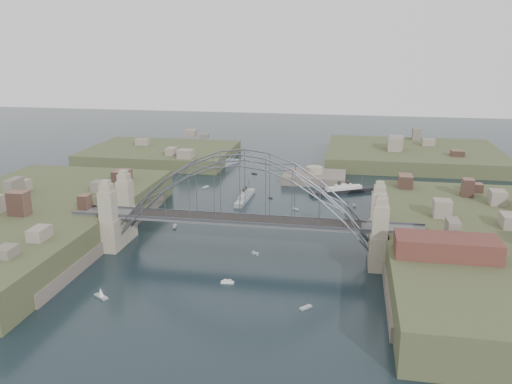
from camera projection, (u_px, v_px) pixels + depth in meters
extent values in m
plane|color=black|center=(243.00, 252.00, 128.95)|extent=(500.00, 500.00, 0.00)
cube|color=#555558|center=(243.00, 221.00, 126.75)|extent=(84.00, 6.00, 0.70)
cube|color=#4C4F57|center=(240.00, 223.00, 123.76)|extent=(84.00, 0.25, 0.50)
cube|color=#4C4F57|center=(245.00, 215.00, 129.43)|extent=(84.00, 0.25, 0.50)
cube|color=black|center=(243.00, 218.00, 126.59)|extent=(55.20, 5.20, 0.35)
cube|color=gray|center=(109.00, 216.00, 127.15)|extent=(3.40, 3.40, 17.70)
cube|color=gray|center=(126.00, 204.00, 136.61)|extent=(3.40, 3.40, 17.70)
cube|color=gray|center=(380.00, 233.00, 116.41)|extent=(3.40, 3.40, 17.70)
cube|color=gray|center=(378.00, 218.00, 125.87)|extent=(3.40, 3.40, 17.70)
cube|color=gray|center=(119.00, 229.00, 133.22)|extent=(4.08, 13.80, 8.00)
cube|color=gray|center=(377.00, 245.00, 122.47)|extent=(4.08, 13.80, 8.00)
cube|color=#3E4527|center=(23.00, 230.00, 138.28)|extent=(50.00, 90.00, 12.00)
cube|color=#5B5148|center=(105.00, 239.00, 134.72)|extent=(6.00, 70.00, 4.00)
cube|color=#3E4527|center=(499.00, 261.00, 118.51)|extent=(50.00, 90.00, 12.00)
cube|color=#5B5148|center=(394.00, 259.00, 122.62)|extent=(6.00, 70.00, 4.00)
cube|color=#3E4527|center=(161.00, 158.00, 228.07)|extent=(60.00, 45.00, 9.00)
cube|color=#3E4527|center=(412.00, 160.00, 224.30)|extent=(70.00, 55.00, 9.50)
cube|color=#5B5148|center=(314.00, 183.00, 193.27)|extent=(22.00, 16.00, 7.00)
cylinder|color=gray|center=(315.00, 170.00, 191.98)|extent=(6.00, 6.00, 2.40)
cube|color=#592D26|center=(447.00, 247.00, 105.45)|extent=(20.00, 8.00, 4.00)
cube|color=#555558|center=(425.00, 322.00, 95.61)|extent=(4.00, 22.00, 1.40)
cube|color=#969C9F|center=(245.00, 198.00, 170.87)|extent=(3.30, 18.59, 1.64)
cube|color=#969C9F|center=(245.00, 195.00, 170.53)|extent=(2.31, 10.25, 1.23)
cube|color=#969C9F|center=(245.00, 192.00, 170.27)|extent=(1.56, 4.68, 0.82)
cylinder|color=black|center=(244.00, 191.00, 168.86)|extent=(0.89, 0.89, 1.64)
cylinder|color=black|center=(246.00, 189.00, 171.29)|extent=(0.89, 0.89, 1.64)
cylinder|color=#4C4F57|center=(241.00, 195.00, 164.93)|extent=(0.16, 0.16, 4.11)
cylinder|color=#4C4F57|center=(249.00, 186.00, 175.33)|extent=(0.16, 0.16, 4.11)
cube|color=#969C9F|center=(226.00, 164.00, 217.53)|extent=(8.54, 15.01, 1.56)
cube|color=#969C9F|center=(226.00, 162.00, 217.20)|extent=(5.09, 8.44, 1.17)
cube|color=#969C9F|center=(226.00, 159.00, 216.96)|extent=(2.72, 4.02, 0.78)
cylinder|color=black|center=(225.00, 158.00, 215.92)|extent=(0.77, 0.77, 1.56)
cylinder|color=black|center=(228.00, 157.00, 217.63)|extent=(0.77, 0.77, 1.56)
cylinder|color=#4C4F57|center=(219.00, 160.00, 213.16)|extent=(0.16, 0.16, 3.89)
cylinder|color=#4C4F57|center=(233.00, 156.00, 220.49)|extent=(0.16, 0.16, 3.89)
cube|color=black|center=(343.00, 192.00, 178.28)|extent=(21.87, 13.82, 1.69)
cube|color=silver|center=(343.00, 188.00, 177.93)|extent=(12.33, 8.16, 1.26)
cube|color=silver|center=(343.00, 185.00, 177.67)|extent=(5.92, 4.29, 0.84)
cylinder|color=black|center=(339.00, 184.00, 176.98)|extent=(1.14, 1.14, 1.69)
cylinder|color=black|center=(348.00, 183.00, 177.95)|extent=(1.14, 1.14, 1.69)
cylinder|color=#4C4F57|center=(324.00, 186.00, 175.43)|extent=(0.17, 0.17, 4.21)
cylinder|color=#4C4F57|center=(362.00, 182.00, 179.62)|extent=(0.17, 0.17, 4.21)
cube|color=#A5A7AC|center=(256.00, 253.00, 108.00)|extent=(1.32, 0.95, 0.25)
cube|color=#A5A7AC|center=(256.00, 253.00, 107.99)|extent=(1.67, 2.49, 0.05)
cube|color=#A5A7AC|center=(252.00, 253.00, 107.72)|extent=(0.58, 0.81, 0.31)
cube|color=silver|center=(175.00, 227.00, 145.99)|extent=(1.24, 2.54, 0.45)
cube|color=silver|center=(175.00, 225.00, 145.88)|extent=(0.94, 1.56, 0.40)
cylinder|color=black|center=(175.00, 224.00, 145.75)|extent=(0.16, 0.16, 0.70)
cube|color=silver|center=(296.00, 209.00, 160.93)|extent=(2.09, 1.73, 0.45)
cube|color=silver|center=(227.00, 282.00, 112.51)|extent=(2.76, 1.11, 0.45)
cube|color=silver|center=(227.00, 281.00, 112.40)|extent=(1.67, 0.89, 0.40)
cylinder|color=black|center=(227.00, 279.00, 112.27)|extent=(0.16, 0.16, 0.70)
cube|color=silver|center=(354.00, 206.00, 164.33)|extent=(0.95, 2.04, 0.45)
cube|color=silver|center=(354.00, 204.00, 164.22)|extent=(0.73, 1.25, 0.40)
cylinder|color=black|center=(354.00, 203.00, 164.10)|extent=(0.16, 0.16, 0.70)
cube|color=silver|center=(205.00, 187.00, 184.82)|extent=(1.97, 3.25, 0.45)
cube|color=silver|center=(270.00, 198.00, 172.39)|extent=(1.41, 1.37, 0.45)
cube|color=silver|center=(306.00, 308.00, 101.93)|extent=(2.40, 2.53, 0.45)
cube|color=silver|center=(254.00, 174.00, 203.42)|extent=(2.20, 1.29, 0.45)
cube|color=silver|center=(375.00, 234.00, 140.52)|extent=(2.20, 1.10, 0.45)
cylinder|color=#4C4F57|center=(375.00, 230.00, 140.24)|extent=(0.08, 0.08, 2.20)
cone|color=silver|center=(375.00, 230.00, 140.24)|extent=(1.42, 1.23, 1.92)
cube|color=silver|center=(101.00, 297.00, 106.24)|extent=(3.51, 2.77, 0.45)
cylinder|color=#4C4F57|center=(101.00, 292.00, 105.96)|extent=(0.08, 0.08, 2.20)
cone|color=silver|center=(101.00, 292.00, 105.96)|extent=(1.58, 1.50, 1.92)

